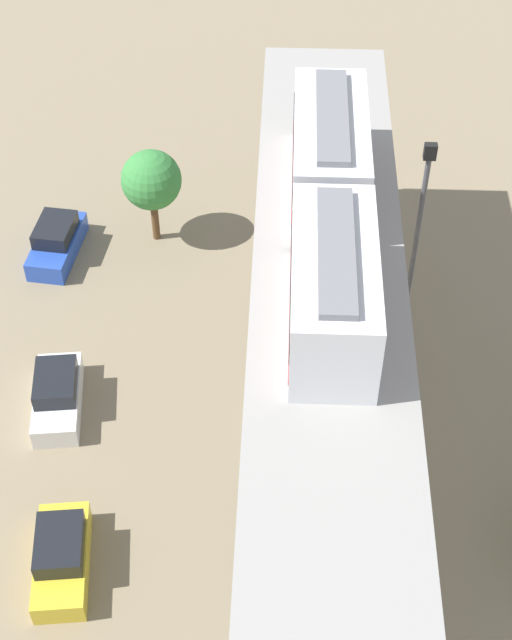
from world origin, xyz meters
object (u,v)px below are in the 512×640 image
parked_car_white (57,395)px  parked_car_blue (57,242)px  signal_post (413,257)px  train (331,216)px  parked_car_yellow (62,557)px  tree_far_corner (151,180)px

parked_car_white → parked_car_blue: size_ratio=1.00×
parked_car_white → signal_post: (13.97, 2.82, 5.48)m
train → signal_post: size_ratio=1.19×
parked_car_yellow → tree_far_corner: 18.28m
tree_far_corner → parked_car_white: bearing=-104.7°
parked_car_yellow → signal_post: 16.97m
parked_car_yellow → tree_far_corner: (1.28, 18.03, 2.73)m
parked_car_yellow → tree_far_corner: bearing=79.4°
parked_car_white → train: bearing=-6.0°
parked_car_white → tree_far_corner: (2.80, 10.71, 2.73)m
parked_car_yellow → train: bearing=32.9°
parked_car_blue → signal_post: 17.91m
train → parked_car_blue: 18.14m
parked_car_white → tree_far_corner: bearing=68.6°
parked_car_blue → parked_car_yellow: size_ratio=1.00×
parked_car_blue → parked_car_yellow: same height
train → signal_post: bearing=38.1°
signal_post → train: bearing=-141.9°
train → signal_post: (3.40, 2.67, -4.09)m
parked_car_white → parked_car_blue: (-1.78, 9.35, 0.00)m
parked_car_white → tree_far_corner: size_ratio=0.89×
train → parked_car_blue: size_ratio=3.09×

